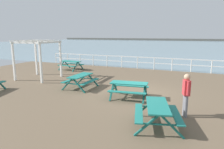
{
  "coord_description": "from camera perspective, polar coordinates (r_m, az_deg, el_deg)",
  "views": [
    {
      "loc": [
        2.89,
        -10.17,
        3.1
      ],
      "look_at": [
        -1.7,
        0.48,
        0.8
      ],
      "focal_mm": 32.74,
      "sensor_mm": 36.0,
      "label": 1
    }
  ],
  "objects": [
    {
      "name": "picnic_table_mid_centre",
      "position": [
        7.16,
        12.56,
        -9.63
      ],
      "size": [
        1.94,
        2.14,
        0.8
      ],
      "rotation": [
        0.0,
        0.0,
        1.85
      ],
      "color": "#1E7A70",
      "rests_on": "ground"
    },
    {
      "name": "picnic_table_far_right",
      "position": [
        18.32,
        -11.41,
        3.1
      ],
      "size": [
        1.95,
        1.71,
        0.8
      ],
      "rotation": [
        0.0,
        0.0,
        -0.11
      ],
      "color": "#1E7A70",
      "rests_on": "ground"
    },
    {
      "name": "ground_plane",
      "position": [
        11.04,
        7.16,
        -5.71
      ],
      "size": [
        30.0,
        24.0,
        0.2
      ],
      "primitive_type": "cube",
      "color": "brown"
    },
    {
      "name": "visitor",
      "position": [
        8.17,
        19.99,
        -4.74
      ],
      "size": [
        0.32,
        0.51,
        1.66
      ],
      "rotation": [
        0.0,
        0.0,
        0.32
      ],
      "color": "slate",
      "rests_on": "ground"
    },
    {
      "name": "sea_band",
      "position": [
        63.06,
        20.87,
        7.68
      ],
      "size": [
        142.0,
        90.0,
        0.01
      ],
      "primitive_type": "cube",
      "color": "gray",
      "rests_on": "ground"
    },
    {
      "name": "picnic_table_far_left",
      "position": [
        10.05,
        4.8,
        -3.31
      ],
      "size": [
        2.0,
        1.76,
        0.8
      ],
      "rotation": [
        0.0,
        0.0,
        0.14
      ],
      "color": "#1E7A70",
      "rests_on": "ground"
    },
    {
      "name": "distant_shoreline",
      "position": [
        106.0,
        22.03,
        8.74
      ],
      "size": [
        142.0,
        6.0,
        1.8
      ],
      "primitive_type": "cube",
      "color": "#4C4C47",
      "rests_on": "ground"
    },
    {
      "name": "seaward_railing",
      "position": [
        18.3,
        14.06,
        3.46
      ],
      "size": [
        23.07,
        0.07,
        1.08
      ],
      "color": "white",
      "rests_on": "ground"
    },
    {
      "name": "picnic_table_near_left",
      "position": [
        11.96,
        -8.79,
        -1.06
      ],
      "size": [
        1.54,
        1.8,
        0.8
      ],
      "rotation": [
        0.0,
        0.0,
        1.57
      ],
      "color": "#1E7A70",
      "rests_on": "ground"
    },
    {
      "name": "lattice_pergola",
      "position": [
        15.17,
        -20.11,
        6.37
      ],
      "size": [
        2.57,
        2.69,
        2.7
      ],
      "rotation": [
        0.0,
        0.0,
        0.06
      ],
      "color": "white",
      "rests_on": "ground"
    }
  ]
}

